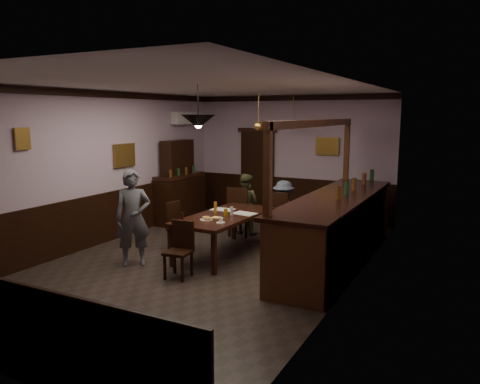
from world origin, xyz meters
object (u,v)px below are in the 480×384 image
Objects in this scene: person_standing at (133,218)px; sideboard at (179,189)px; chair_near at (180,247)px; person_seated_right at (284,210)px; coffee_cup at (221,220)px; chair_far_right at (278,215)px; person_seated_left at (245,204)px; pendant_brass_far at (293,125)px; dining_table at (225,218)px; pendant_iron at (198,122)px; bar_counter at (336,227)px; chair_side at (178,224)px; pendant_brass_mid at (258,126)px; soda_can at (226,212)px; chair_far_left at (239,210)px.

person_standing is 3.31m from sideboard.
person_standing is (-1.03, 0.12, 0.33)m from chair_near.
coffee_cup is (-0.27, -2.11, 0.19)m from person_seated_right.
person_seated_left is (-0.90, 0.32, 0.08)m from chair_far_right.
chair_near is at bearing -93.95° from pendant_brass_far.
dining_table is 1.34m from chair_near.
bar_counter is at bearing 33.81° from pendant_iron.
chair_side is 0.71× the size of person_seated_left.
sideboard is 3.88m from pendant_iron.
chair_near is at bearing -110.24° from coffee_cup.
person_standing is 2.01× the size of pendant_brass_mid.
soda_can is at bearing 113.28° from coffee_cup.
soda_can is 2.06m from pendant_brass_mid.
chair_near is at bearing 100.63° from person_seated_left.
pendant_brass_far reaches higher than person_standing.
chair_far_left is 0.54× the size of sideboard.
chair_near is at bearing 88.91° from chair_far_left.
chair_far_right is 2.89m from sideboard.
person_standing is at bearing 176.21° from chair_side.
sideboard is 3.06m from pendant_brass_far.
dining_table is 1.34m from chair_far_left.
person_seated_right is (0.90, -0.04, -0.04)m from person_seated_left.
chair_far_right is at bearing -40.60° from chair_side.
chair_far_right is 2.82m from pendant_iron.
bar_counter is 2.95m from pendant_iron.
coffee_cup is 0.10× the size of pendant_brass_far.
soda_can is at bearing 6.67° from person_standing.
person_seated_left reaches higher than person_seated_right.
sideboard is at bearing 118.72° from chair_near.
coffee_cup is 3.65m from pendant_brass_far.
person_seated_left is 16.18× the size of coffee_cup.
dining_table is 1.16× the size of sideboard.
soda_can is 3.18m from pendant_brass_far.
pendant_iron is 0.85× the size of pendant_brass_mid.
chair_side reaches higher than coffee_cup.
chair_side is at bearing 62.78° from person_seated_right.
pendant_iron reaches higher than person_standing.
person_seated_right reaches higher than soda_can.
chair_side is at bearing -166.99° from bar_counter.
person_seated_right is at bearing 18.14° from pendant_brass_mid.
person_seated_left is 0.90m from person_seated_right.
person_standing is 4.42m from pendant_brass_far.
pendant_brass_mid reaches higher than person_standing.
pendant_iron is (-0.08, -0.74, 1.61)m from soda_can.
coffee_cup is at bearing -66.89° from dining_table.
bar_counter reaches higher than dining_table.
chair_side is at bearing 76.71° from person_seated_left.
bar_counter is (1.86, 0.56, -0.19)m from soda_can.
soda_can is 0.17× the size of pendant_iron.
pendant_brass_far is at bearing 86.00° from pendant_iron.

